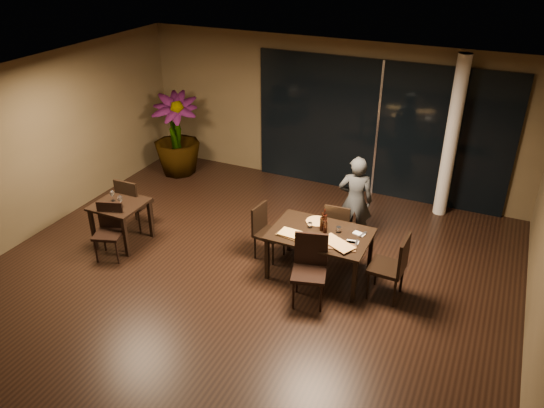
{
  "coord_description": "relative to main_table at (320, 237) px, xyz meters",
  "views": [
    {
      "loc": [
        3.2,
        -5.75,
        4.9
      ],
      "look_at": [
        0.18,
        0.83,
        1.05
      ],
      "focal_mm": 35.0,
      "sensor_mm": 36.0,
      "label": 1
    }
  ],
  "objects": [
    {
      "name": "tumbler_left",
      "position": [
        -0.21,
        0.09,
        0.12
      ],
      "size": [
        0.07,
        0.07,
        0.08
      ],
      "primitive_type": "cylinder",
      "color": "white",
      "rests_on": "main_table"
    },
    {
      "name": "bottle_b",
      "position": [
        0.05,
        0.04,
        0.22
      ],
      "size": [
        0.06,
        0.06,
        0.29
      ],
      "primitive_type": null,
      "color": "black",
      "rests_on": "main_table"
    },
    {
      "name": "napkin_far",
      "position": [
        0.54,
        0.21,
        0.08
      ],
      "size": [
        0.2,
        0.15,
        0.01
      ],
      "primitive_type": "cube",
      "rotation": [
        0.0,
        0.0,
        -0.29
      ],
      "color": "silver",
      "rests_on": "main_table"
    },
    {
      "name": "bottle_a",
      "position": [
        -0.01,
        0.08,
        0.23
      ],
      "size": [
        0.07,
        0.07,
        0.3
      ],
      "primitive_type": null,
      "color": "black",
      "rests_on": "main_table"
    },
    {
      "name": "chair_main_far",
      "position": [
        0.05,
        0.73,
        -0.17
      ],
      "size": [
        0.44,
        0.44,
        0.91
      ],
      "rotation": [
        0.0,
        0.0,
        3.2
      ],
      "color": "black",
      "rests_on": "ground"
    },
    {
      "name": "window_panel",
      "position": [
        0.0,
        3.16,
        0.67
      ],
      "size": [
        5.0,
        0.06,
        2.7
      ],
      "primitive_type": "cube",
      "color": "black",
      "rests_on": "ground"
    },
    {
      "name": "chair_main_right",
      "position": [
        1.16,
        -0.11,
        -0.09
      ],
      "size": [
        0.5,
        0.5,
        1.04
      ],
      "rotation": [
        0.0,
        0.0,
        -1.62
      ],
      "color": "black",
      "rests_on": "ground"
    },
    {
      "name": "potted_plant",
      "position": [
        -4.15,
        2.33,
        0.21
      ],
      "size": [
        1.31,
        1.31,
        1.77
      ],
      "primitive_type": "imported",
      "rotation": [
        0.0,
        0.0,
        0.52
      ],
      "color": "#21531B",
      "rests_on": "ground"
    },
    {
      "name": "round_pizza",
      "position": [
        -0.17,
        0.29,
        0.08
      ],
      "size": [
        0.33,
        0.33,
        0.01
      ],
      "primitive_type": "cylinder",
      "color": "red",
      "rests_on": "main_table"
    },
    {
      "name": "napkin_near",
      "position": [
        0.52,
        -0.06,
        0.08
      ],
      "size": [
        0.19,
        0.12,
        0.01
      ],
      "primitive_type": "cube",
      "rotation": [
        0.0,
        0.0,
        0.12
      ],
      "color": "white",
      "rests_on": "main_table"
    },
    {
      "name": "chair_side_far",
      "position": [
        -3.5,
        -0.07,
        -0.12
      ],
      "size": [
        0.46,
        0.46,
        0.99
      ],
      "rotation": [
        0.0,
        0.0,
        3.15
      ],
      "color": "black",
      "rests_on": "ground"
    },
    {
      "name": "ground",
      "position": [
        -1.0,
        -0.8,
        -0.68
      ],
      "size": [
        8.0,
        8.0,
        0.0
      ],
      "primitive_type": "plane",
      "color": "black",
      "rests_on": "ground"
    },
    {
      "name": "pizza_board_right",
      "position": [
        0.33,
        -0.22,
        0.08
      ],
      "size": [
        0.61,
        0.39,
        0.01
      ],
      "primitive_type": "cube",
      "rotation": [
        0.0,
        0.0,
        0.2
      ],
      "color": "#4A2D18",
      "rests_on": "main_table"
    },
    {
      "name": "side_table",
      "position": [
        -3.4,
        -0.5,
        -0.05
      ],
      "size": [
        0.8,
        0.8,
        0.75
      ],
      "color": "black",
      "rests_on": "ground"
    },
    {
      "name": "ceiling",
      "position": [
        -1.0,
        -0.8,
        2.34
      ],
      "size": [
        8.0,
        8.0,
        0.04
      ],
      "primitive_type": "cube",
      "color": "silver",
      "rests_on": "wall_back"
    },
    {
      "name": "oblong_pizza_left",
      "position": [
        -0.31,
        -0.24,
        0.1
      ],
      "size": [
        0.5,
        0.26,
        0.02
      ],
      "primitive_type": null,
      "rotation": [
        0.0,
        0.0,
        -0.07
      ],
      "color": "maroon",
      "rests_on": "pizza_board_left"
    },
    {
      "name": "bottle_c",
      "position": [
        0.01,
        0.13,
        0.25
      ],
      "size": [
        0.08,
        0.08,
        0.34
      ],
      "primitive_type": null,
      "color": "black",
      "rests_on": "main_table"
    },
    {
      "name": "side_napkin",
      "position": [
        -3.35,
        -0.71,
        0.08
      ],
      "size": [
        0.2,
        0.14,
        0.01
      ],
      "primitive_type": "cube",
      "rotation": [
        0.0,
        0.0,
        0.2
      ],
      "color": "silver",
      "rests_on": "side_table"
    },
    {
      "name": "tumbler_right",
      "position": [
        0.23,
        0.14,
        0.12
      ],
      "size": [
        0.08,
        0.08,
        0.09
      ],
      "primitive_type": "cylinder",
      "color": "white",
      "rests_on": "main_table"
    },
    {
      "name": "main_table",
      "position": [
        0.0,
        0.0,
        0.0
      ],
      "size": [
        1.5,
        1.0,
        0.75
      ],
      "color": "black",
      "rests_on": "ground"
    },
    {
      "name": "chair_main_left",
      "position": [
        -0.99,
        0.13,
        -0.17
      ],
      "size": [
        0.48,
        0.48,
        0.91
      ],
      "rotation": [
        0.0,
        0.0,
        1.44
      ],
      "color": "black",
      "rests_on": "ground"
    },
    {
      "name": "wine_glass_a",
      "position": [
        -3.55,
        -0.47,
        0.16
      ],
      "size": [
        0.08,
        0.08,
        0.18
      ],
      "primitive_type": null,
      "color": "white",
      "rests_on": "side_table"
    },
    {
      "name": "pizza_board_left",
      "position": [
        -0.31,
        -0.24,
        0.08
      ],
      "size": [
        0.59,
        0.35,
        0.01
      ],
      "primitive_type": "cube",
      "rotation": [
        0.0,
        0.0,
        -0.14
      ],
      "color": "#432D15",
      "rests_on": "main_table"
    },
    {
      "name": "wine_glass_b",
      "position": [
        -3.29,
        -0.58,
        0.17
      ],
      "size": [
        0.09,
        0.09,
        0.19
      ],
      "primitive_type": null,
      "color": "white",
      "rests_on": "side_table"
    },
    {
      "name": "oblong_pizza_right",
      "position": [
        0.33,
        -0.22,
        0.1
      ],
      "size": [
        0.56,
        0.44,
        0.02
      ],
      "primitive_type": null,
      "rotation": [
        0.0,
        0.0,
        -0.48
      ],
      "color": "maroon",
      "rests_on": "pizza_board_right"
    },
    {
      "name": "chair_side_near",
      "position": [
        -3.31,
        -0.9,
        -0.16
      ],
      "size": [
        0.54,
        0.54,
        0.92
      ],
      "rotation": [
        0.0,
        0.0,
        0.33
      ],
      "color": "black",
      "rests_on": "ground"
    },
    {
      "name": "diner",
      "position": [
        0.19,
        1.17,
        0.12
      ],
      "size": [
        0.6,
        0.47,
        1.58
      ],
      "primitive_type": "imported",
      "rotation": [
        0.0,
        0.0,
        3.38
      ],
      "color": "#2B2E30",
      "rests_on": "ground"
    },
    {
      "name": "column",
      "position": [
        1.4,
        2.85,
        0.82
      ],
      "size": [
        0.24,
        0.24,
        3.0
      ],
      "primitive_type": "cylinder",
      "color": "silver",
      "rests_on": "ground"
    },
    {
      "name": "wall_back",
      "position": [
        -1.0,
        3.25,
        0.82
      ],
      "size": [
        8.0,
        0.1,
        3.0
      ],
      "primitive_type": "cube",
      "color": "brown",
      "rests_on": "ground"
    },
    {
      "name": "wall_left",
      "position": [
        -5.05,
        -0.8,
        0.82
      ],
      "size": [
        0.1,
        8.0,
        3.0
      ],
      "primitive_type": "cube",
      "color": "brown",
      "rests_on": "ground"
    },
    {
      "name": "chair_main_near",
      "position": [
        0.07,
        -0.63,
        -0.1
      ],
      "size": [
        0.59,
        0.59,
        1.04
      ],
      "rotation": [
        0.0,
        0.0,
        0.26
      ],
      "color": "black",
      "rests_on": "ground"
    }
  ]
}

